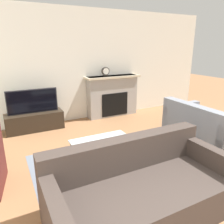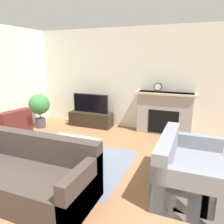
% 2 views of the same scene
% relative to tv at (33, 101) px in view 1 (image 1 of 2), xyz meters
% --- Properties ---
extents(wall_back, '(8.22, 0.06, 2.70)m').
position_rel_tv_xyz_m(wall_back, '(0.90, 0.33, 0.68)').
color(wall_back, silver).
rests_on(wall_back, ground_plane).
extents(area_rug, '(2.14, 1.78, 0.00)m').
position_rel_tv_xyz_m(area_rug, '(0.70, -2.11, -0.67)').
color(area_rug, slate).
rests_on(area_rug, ground_plane).
extents(fireplace, '(1.49, 0.36, 1.08)m').
position_rel_tv_xyz_m(fireplace, '(2.04, 0.14, -0.10)').
color(fireplace, '#9E9993').
rests_on(fireplace, ground_plane).
extents(tv_stand, '(1.23, 0.43, 0.40)m').
position_rel_tv_xyz_m(tv_stand, '(0.00, 0.00, -0.47)').
color(tv_stand, '#2D2319').
rests_on(tv_stand, ground_plane).
extents(tv, '(1.07, 0.06, 0.53)m').
position_rel_tv_xyz_m(tv, '(0.00, 0.00, 0.00)').
color(tv, '#232328').
rests_on(tv, tv_stand).
extents(couch_sectional, '(2.05, 0.94, 0.82)m').
position_rel_tv_xyz_m(couch_sectional, '(0.64, -3.24, -0.38)').
color(couch_sectional, '#3D332D').
rests_on(couch_sectional, ground_plane).
extents(couch_loveseat, '(0.91, 1.43, 0.82)m').
position_rel_tv_xyz_m(couch_loveseat, '(2.76, -2.25, -0.38)').
color(couch_loveseat, gray).
rests_on(couch_loveseat, ground_plane).
extents(coffee_table, '(0.94, 0.58, 0.43)m').
position_rel_tv_xyz_m(coffee_table, '(0.70, -2.12, -0.28)').
color(coffee_table, '#333338').
rests_on(coffee_table, ground_plane).
extents(mantel_clock, '(0.20, 0.07, 0.23)m').
position_rel_tv_xyz_m(mantel_clock, '(1.84, 0.15, 0.53)').
color(mantel_clock, '#28231E').
rests_on(mantel_clock, fireplace).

